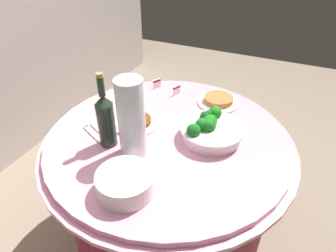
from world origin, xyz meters
The scene contains 12 objects.
ground_plane centered at (0.00, 0.00, 0.00)m, with size 6.00×6.00×0.00m, color gray.
buffet_table centered at (0.00, 0.00, 0.38)m, with size 1.16×1.16×0.74m.
broccoli_bowl centered at (0.06, -0.18, 0.78)m, with size 0.28×0.28×0.11m.
plate_stack centered at (-0.37, 0.00, 0.78)m, with size 0.21×0.21×0.08m.
wine_bottle centered at (-0.16, 0.21, 0.87)m, with size 0.07×0.07×0.34m.
decorative_fruit_vase centered at (-0.17, 0.08, 0.89)m, with size 0.11×0.11×0.34m.
serving_tongs centered at (-0.13, 0.32, 0.74)m, with size 0.11×0.16×0.01m.
food_plate_stir_fry centered at (0.01, 0.18, 0.75)m, with size 0.22×0.22×0.03m.
food_plate_peanuts centered at (0.37, -0.13, 0.76)m, with size 0.22×0.22×0.04m.
label_placard_front centered at (0.39, 0.25, 0.77)m, with size 0.05×0.03×0.05m.
label_placard_mid centered at (0.36, 0.11, 0.77)m, with size 0.05×0.03×0.05m.
label_placard_rear centered at (0.29, 0.35, 0.77)m, with size 0.05×0.04×0.05m.
Camera 1 is at (-0.98, -0.44, 1.55)m, focal length 31.40 mm.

